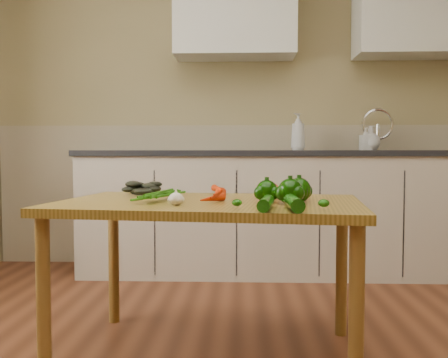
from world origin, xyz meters
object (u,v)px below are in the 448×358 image
at_px(pepper_a, 267,191).
at_px(pepper_b, 299,190).
at_px(zucchini_b, 266,203).
at_px(table, 210,218).
at_px(soap_bottle_a, 298,132).
at_px(soap_bottle_b, 366,139).
at_px(tomato_a, 264,192).
at_px(pepper_c, 290,192).
at_px(zucchini_a, 294,203).
at_px(leafy_greens, 143,186).
at_px(tomato_c, 294,193).
at_px(tomato_b, 271,190).
at_px(carrot_bunch, 199,193).
at_px(garlic_bulb, 176,199).
at_px(soap_bottle_c, 370,138).

xyz_separation_m(pepper_a, pepper_b, (0.14, 0.02, 0.00)).
height_order(pepper_a, zucchini_b, pepper_a).
relative_size(table, soap_bottle_a, 4.92).
bearing_deg(soap_bottle_b, pepper_a, -124.11).
distance_m(tomato_a, zucchini_b, 0.41).
relative_size(table, pepper_c, 13.47).
bearing_deg(zucchini_a, pepper_c, 88.34).
height_order(leafy_greens, tomato_c, leafy_greens).
bearing_deg(zucchini_b, tomato_a, 88.66).
height_order(leafy_greens, tomato_b, leafy_greens).
bearing_deg(tomato_c, table, -172.51).
height_order(pepper_c, zucchini_b, pepper_c).
xyz_separation_m(soap_bottle_a, carrot_bunch, (-0.59, -1.61, -0.33)).
distance_m(tomato_b, zucchini_b, 0.46).
distance_m(pepper_a, pepper_c, 0.11).
relative_size(table, zucchini_a, 6.39).
bearing_deg(pepper_c, pepper_b, 62.12).
bearing_deg(tomato_a, soap_bottle_a, 78.36).
height_order(soap_bottle_b, carrot_bunch, soap_bottle_b).
bearing_deg(zucchini_a, zucchini_b, 171.74).
bearing_deg(zucchini_a, table, 133.28).
bearing_deg(pepper_b, table, 173.34).
bearing_deg(garlic_bulb, carrot_bunch, 68.03).
bearing_deg(table, pepper_c, -14.37).
xyz_separation_m(soap_bottle_c, leafy_greens, (-1.43, -1.35, -0.27)).
bearing_deg(pepper_c, leafy_greens, 149.30).
bearing_deg(soap_bottle_c, pepper_c, -161.36).
height_order(soap_bottle_a, tomato_c, soap_bottle_a).
distance_m(pepper_b, zucchini_a, 0.30).
distance_m(tomato_b, tomato_c, 0.13).
distance_m(carrot_bunch, garlic_bulb, 0.20).
height_order(soap_bottle_a, zucchini_a, soap_bottle_a).
distance_m(pepper_a, pepper_b, 0.14).
xyz_separation_m(soap_bottle_a, tomato_c, (-0.18, -1.55, -0.33)).
bearing_deg(garlic_bulb, tomato_c, 26.39).
height_order(leafy_greens, pepper_c, pepper_c).
height_order(soap_bottle_b, tomato_b, soap_bottle_b).
bearing_deg(pepper_c, soap_bottle_c, 66.66).
relative_size(carrot_bunch, tomato_a, 3.25).
bearing_deg(pepper_a, garlic_bulb, -160.68).
distance_m(table, carrot_bunch, 0.12).
bearing_deg(soap_bottle_b, carrot_bunch, -132.47).
relative_size(table, soap_bottle_c, 7.49).
bearing_deg(tomato_b, carrot_bunch, -156.43).
distance_m(soap_bottle_b, zucchini_b, 2.11).
bearing_deg(soap_bottle_c, soap_bottle_a, 134.00).
height_order(soap_bottle_a, zucchini_b, soap_bottle_a).
relative_size(soap_bottle_c, leafy_greens, 1.00).
bearing_deg(pepper_a, pepper_b, 9.71).
bearing_deg(zucchini_b, tomato_b, 84.72).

